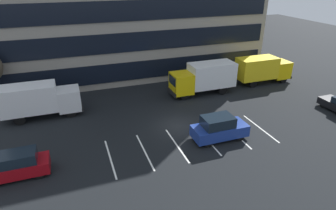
% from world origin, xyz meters
% --- Properties ---
extents(ground_plane, '(120.00, 120.00, 0.00)m').
position_xyz_m(ground_plane, '(0.00, 0.00, 0.00)').
color(ground_plane, black).
extents(lot_markings, '(14.14, 5.40, 0.01)m').
position_xyz_m(lot_markings, '(-0.00, -2.97, 0.00)').
color(lot_markings, silver).
rests_on(lot_markings, ground_plane).
extents(box_truck_white, '(7.46, 2.47, 3.46)m').
position_xyz_m(box_truck_white, '(-12.19, 6.38, 1.95)').
color(box_truck_white, white).
rests_on(box_truck_white, ground_plane).
extents(box_truck_yellow_all, '(7.40, 2.45, 3.43)m').
position_xyz_m(box_truck_yellow_all, '(14.40, 7.12, 1.93)').
color(box_truck_yellow_all, yellow).
rests_on(box_truck_yellow_all, ground_plane).
extents(box_truck_yellow, '(7.80, 2.58, 3.62)m').
position_xyz_m(box_truck_yellow, '(5.71, 6.51, 2.04)').
color(box_truck_yellow, yellow).
rests_on(box_truck_yellow, ground_plane).
extents(suv_navy, '(4.81, 2.04, 2.17)m').
position_xyz_m(suv_navy, '(2.41, -3.25, 1.05)').
color(suv_navy, navy).
rests_on(suv_navy, ground_plane).
extents(suv_maroon, '(4.26, 1.80, 1.93)m').
position_xyz_m(suv_maroon, '(-13.40, -2.91, 0.93)').
color(suv_maroon, maroon).
rests_on(suv_maroon, ground_plane).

